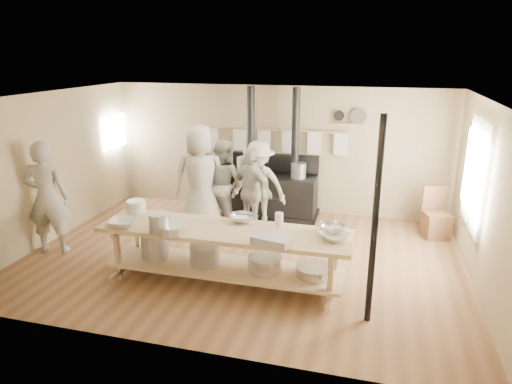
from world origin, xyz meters
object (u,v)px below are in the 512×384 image
roasting_pan (272,240)px  cook_far_left (47,198)px  prep_table (224,250)px  cook_center (201,179)px  cook_right (252,191)px  stove (272,191)px  chair (435,222)px  cook_by_window (259,185)px  cook_left (224,184)px

roasting_pan → cook_far_left: bearing=171.0°
prep_table → cook_center: 2.17m
cook_far_left → cook_right: 3.46m
cook_far_left → roasting_pan: 3.98m
stove → chair: bearing=-6.5°
stove → roasting_pan: 3.46m
stove → chair: (3.15, -0.36, -0.25)m
prep_table → cook_center: (-1.06, 1.82, 0.49)m
cook_far_left → roasting_pan: (3.93, -0.62, -0.05)m
cook_by_window → chair: (3.23, 0.37, -0.57)m
cook_center → cook_by_window: 1.09m
cook_center → cook_right: 0.97m
prep_table → roasting_pan: roasting_pan is taller
cook_right → chair: (3.28, 0.69, -0.53)m
stove → roasting_pan: bearing=-76.8°
prep_table → cook_right: cook_right is taller
roasting_pan → chair: bearing=51.7°
stove → prep_table: 3.02m
cook_left → cook_center: (-0.33, -0.32, 0.15)m
stove → chair: stove is taller
stove → prep_table: size_ratio=0.72×
chair → cook_far_left: bearing=-176.3°
prep_table → chair: bearing=40.1°
cook_center → cook_by_window: cook_center is taller
stove → cook_center: size_ratio=1.29×
cook_center → cook_right: cook_center is taller
cook_center → prep_table: bearing=103.2°
cook_right → cook_left: bearing=11.3°
cook_left → roasting_pan: size_ratio=3.48×
chair → cook_center: bearing=174.3°
prep_table → cook_right: size_ratio=2.24×
cook_far_left → roasting_pan: cook_far_left is taller
cook_by_window → stove: bearing=89.1°
prep_table → chair: chair is taller
stove → cook_right: size_ratio=1.61×
cook_right → prep_table: bearing=121.4°
cook_right → roasting_pan: (0.91, -2.30, 0.10)m
cook_by_window → roasting_pan: 2.76m
cook_far_left → chair: bearing=-177.5°
stove → roasting_pan: size_ratio=5.30×
stove → cook_left: stove is taller
prep_table → roasting_pan: (0.79, -0.33, 0.38)m
chair → cook_right: bearing=175.0°
cook_right → cook_by_window: size_ratio=0.96×
chair → roasting_pan: bearing=-145.2°
cook_center → roasting_pan: (1.85, -2.15, -0.10)m
cook_far_left → cook_center: size_ratio=0.95×
cook_center → chair: bearing=174.3°
stove → cook_by_window: size_ratio=1.55×
stove → cook_by_window: stove is taller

